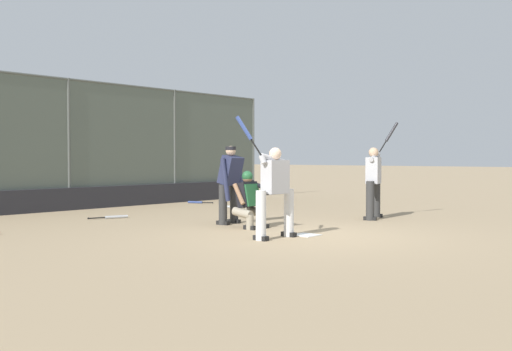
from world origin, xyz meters
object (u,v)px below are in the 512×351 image
at_px(umpire_home, 230,182).
at_px(spare_bat_third_base_side, 197,202).
at_px(fielding_glove_on_dirt, 257,210).
at_px(batter_at_plate, 275,189).
at_px(spare_bat_first_base_side, 113,217).
at_px(catcher_behind_plate, 250,199).
at_px(batter_on_deck, 374,180).
at_px(spare_bat_near_backstop, 233,207).

xyz_separation_m(umpire_home, spare_bat_third_base_side, (-3.37, -4.65, -0.84)).
height_order(spare_bat_third_base_side, fielding_glove_on_dirt, fielding_glove_on_dirt).
xyz_separation_m(batter_at_plate, fielding_glove_on_dirt, (-3.54, -3.52, -0.79)).
bearing_deg(batter_at_plate, umpire_home, -113.95).
distance_m(umpire_home, fielding_glove_on_dirt, 2.94).
xyz_separation_m(spare_bat_third_base_side, spare_bat_first_base_side, (4.32, 1.87, 0.00)).
bearing_deg(umpire_home, catcher_behind_plate, 65.70).
xyz_separation_m(batter_on_deck, spare_bat_first_base_side, (3.88, -4.44, -0.85)).
distance_m(batter_at_plate, spare_bat_first_base_side, 4.95).
xyz_separation_m(umpire_home, spare_bat_first_base_side, (0.95, -2.77, -0.84)).
xyz_separation_m(spare_bat_near_backstop, spare_bat_first_base_side, (3.80, -0.12, 0.00)).
bearing_deg(batter_at_plate, catcher_behind_plate, -119.06).
bearing_deg(umpire_home, batter_on_deck, 143.89).
height_order(umpire_home, batter_on_deck, batter_on_deck).
bearing_deg(spare_bat_near_backstop, catcher_behind_plate, 126.72).
bearing_deg(fielding_glove_on_dirt, spare_bat_near_backstop, -107.97).
distance_m(catcher_behind_plate, batter_on_deck, 3.32).
bearing_deg(batter_on_deck, catcher_behind_plate, 145.27).
height_order(spare_bat_near_backstop, spare_bat_first_base_side, same).
relative_size(umpire_home, batter_on_deck, 0.74).
xyz_separation_m(batter_at_plate, spare_bat_third_base_side, (-4.46, -6.75, -0.81)).
height_order(batter_at_plate, spare_bat_third_base_side, batter_at_plate).
height_order(spare_bat_third_base_side, spare_bat_first_base_side, same).
distance_m(catcher_behind_plate, spare_bat_first_base_side, 3.68).
distance_m(spare_bat_near_backstop, spare_bat_first_base_side, 3.80).
xyz_separation_m(catcher_behind_plate, batter_on_deck, (-3.19, 0.87, 0.30)).
distance_m(catcher_behind_plate, fielding_glove_on_dirt, 3.54).
xyz_separation_m(batter_at_plate, batter_on_deck, (-4.02, -0.44, 0.03)).
bearing_deg(umpire_home, spare_bat_third_base_side, -132.41).
distance_m(batter_on_deck, spare_bat_third_base_side, 6.39).
height_order(umpire_home, spare_bat_near_backstop, umpire_home).
distance_m(umpire_home, batter_on_deck, 3.37).
relative_size(batter_at_plate, spare_bat_first_base_side, 2.35).
bearing_deg(spare_bat_third_base_side, umpire_home, 123.19).
distance_m(batter_at_plate, umpire_home, 2.37).
bearing_deg(catcher_behind_plate, spare_bat_first_base_side, -80.75).
relative_size(batter_at_plate, spare_bat_third_base_side, 2.64).
xyz_separation_m(spare_bat_near_backstop, spare_bat_third_base_side, (-0.52, -1.99, 0.00)).
xyz_separation_m(catcher_behind_plate, umpire_home, (-0.26, -0.80, 0.29)).
height_order(catcher_behind_plate, batter_on_deck, batter_on_deck).
relative_size(batter_at_plate, batter_on_deck, 0.95).
xyz_separation_m(batter_at_plate, spare_bat_near_backstop, (-3.94, -4.76, -0.81)).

